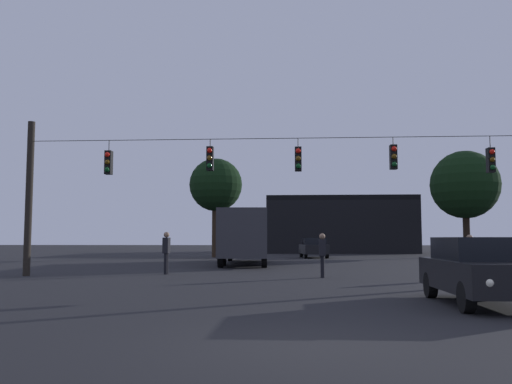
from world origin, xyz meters
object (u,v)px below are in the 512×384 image
Objects in this scene: pedestrian_crossing_center at (322,253)px; pedestrian_crossing_right at (470,254)px; car_far_left at (314,247)px; car_near_right at (481,269)px; city_bus at (245,232)px; pedestrian_crossing_left at (166,250)px; tree_left_silhouette at (465,185)px; tree_behind_building at (216,186)px.

pedestrian_crossing_right is at bearing -5.79° from pedestrian_crossing_center.
pedestrian_crossing_center is 1.03× the size of pedestrian_crossing_right.
pedestrian_crossing_right is (4.76, -21.42, 0.12)m from car_far_left.
car_near_right is at bearing -85.01° from car_far_left.
city_bus is at bearing -114.20° from car_far_left.
tree_left_silhouette is at bearing 48.65° from pedestrian_crossing_left.
tree_behind_building is at bearing 109.00° from car_near_right.
tree_behind_building reaches higher than car_near_right.
tree_left_silhouette is 1.10× the size of tree_behind_building.
pedestrian_crossing_right is at bearing -10.27° from pedestrian_crossing_left.
city_bus is at bearing -72.88° from tree_behind_building.
pedestrian_crossing_right reaches higher than car_far_left.
tree_left_silhouette reaches higher than pedestrian_crossing_left.
city_bus reaches higher than car_near_right.
pedestrian_crossing_center is 5.36m from pedestrian_crossing_right.
car_near_right is 33.40m from tree_left_silhouette.
tree_left_silhouette is at bearing 5.95° from tree_behind_building.
pedestrian_crossing_right is 25.56m from tree_left_silhouette.
pedestrian_crossing_right is 25.57m from tree_behind_building.
tree_left_silhouette reaches higher than pedestrian_crossing_center.
pedestrian_crossing_right is at bearing 73.70° from car_near_right.
car_far_left is 0.57× the size of tree_behind_building.
city_bus is 9.79m from pedestrian_crossing_left.
tree_behind_building is at bearing -174.05° from tree_left_silhouette.
car_far_left is 20.89m from pedestrian_crossing_center.
city_bus reaches higher than pedestrian_crossing_center.
tree_behind_building reaches higher than city_bus.
car_near_right is at bearing -71.00° from tree_behind_building.
pedestrian_crossing_left is at bearing 169.73° from pedestrian_crossing_right.
tree_left_silhouette is (12.82, 23.41, 4.81)m from pedestrian_crossing_center.
pedestrian_crossing_right is at bearing -107.38° from tree_left_silhouette.
tree_left_silhouette is 19.99m from tree_behind_building.
pedestrian_crossing_left is at bearing 166.08° from pedestrian_crossing_center.
car_near_right is 8.73m from pedestrian_crossing_center.
car_near_right is 7.94m from pedestrian_crossing_right.
city_bus is 6.83× the size of pedestrian_crossing_right.
tree_left_silhouette reaches higher than city_bus.
city_bus reaches higher than car_far_left.
tree_behind_building is (-12.38, 21.87, 4.71)m from pedestrian_crossing_right.
pedestrian_crossing_left is at bearing -109.80° from car_far_left.
car_far_left is at bearing 94.99° from car_near_right.
tree_behind_building is at bearing 108.30° from pedestrian_crossing_center.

